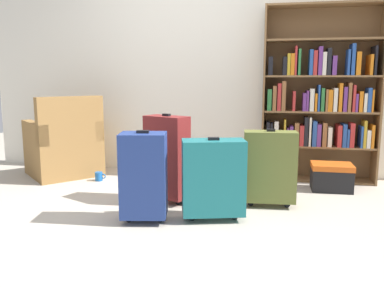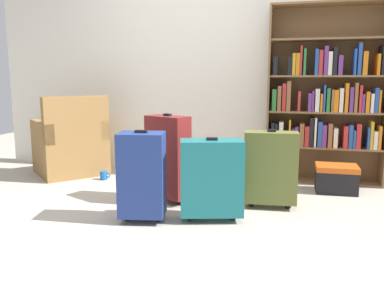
{
  "view_description": "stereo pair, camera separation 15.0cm",
  "coord_description": "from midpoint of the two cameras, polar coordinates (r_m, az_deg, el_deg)",
  "views": [
    {
      "loc": [
        0.82,
        -2.83,
        1.09
      ],
      "look_at": [
        0.19,
        0.33,
        0.55
      ],
      "focal_mm": 36.94,
      "sensor_mm": 36.0,
      "label": 1
    },
    {
      "loc": [
        0.97,
        -2.8,
        1.09
      ],
      "look_at": [
        0.19,
        0.33,
        0.55
      ],
      "focal_mm": 36.94,
      "sensor_mm": 36.0,
      "label": 2
    }
  ],
  "objects": [
    {
      "name": "ground_plane",
      "position": [
        3.15,
        -6.06,
        -10.82
      ],
      "size": [
        9.02,
        9.02,
        0.0
      ],
      "primitive_type": "plane",
      "color": "#B2A899"
    },
    {
      "name": "back_wall",
      "position": [
        4.62,
        0.12,
        12.09
      ],
      "size": [
        5.15,
        0.1,
        2.6
      ],
      "primitive_type": "cube",
      "color": "silver",
      "rests_on": "ground"
    },
    {
      "name": "bookshelf",
      "position": [
        4.36,
        16.94,
        6.35
      ],
      "size": [
        1.18,
        0.29,
        1.83
      ],
      "color": "brown",
      "rests_on": "ground"
    },
    {
      "name": "armchair",
      "position": [
        4.7,
        -18.82,
        -0.51
      ],
      "size": [
        0.99,
        0.99,
        0.9
      ],
      "color": "olive",
      "rests_on": "ground"
    },
    {
      "name": "mug",
      "position": [
        4.39,
        -14.23,
        -4.56
      ],
      "size": [
        0.12,
        0.08,
        0.1
      ],
      "color": "#1959A5",
      "rests_on": "ground"
    },
    {
      "name": "storage_box",
      "position": [
        4.1,
        18.51,
        -4.43
      ],
      "size": [
        0.39,
        0.29,
        0.26
      ],
      "color": "black",
      "rests_on": "ground"
    },
    {
      "name": "suitcase_olive",
      "position": [
        3.4,
        9.91,
        -3.24
      ],
      "size": [
        0.45,
        0.22,
        0.67
      ],
      "color": "brown",
      "rests_on": "ground"
    },
    {
      "name": "suitcase_teal",
      "position": [
        3.04,
        1.68,
        -4.84
      ],
      "size": [
        0.52,
        0.35,
        0.65
      ],
      "color": "#19666B",
      "rests_on": "ground"
    },
    {
      "name": "suitcase_dark_red",
      "position": [
        3.47,
        -4.88,
        -1.88
      ],
      "size": [
        0.43,
        0.33,
        0.79
      ],
      "color": "maroon",
      "rests_on": "ground"
    },
    {
      "name": "suitcase_navy_blue",
      "position": [
        3.02,
        -8.41,
        -4.45
      ],
      "size": [
        0.38,
        0.31,
        0.71
      ],
      "color": "navy",
      "rests_on": "ground"
    }
  ]
}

